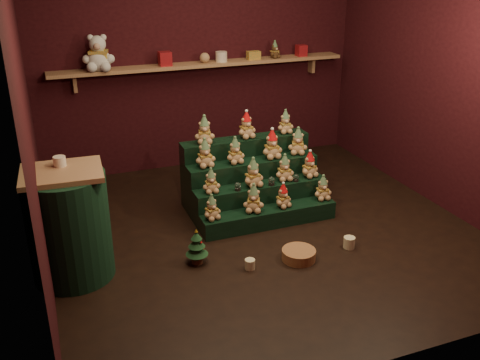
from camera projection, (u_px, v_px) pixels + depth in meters
name	position (u px, v px, depth m)	size (l,w,h in m)	color
ground	(263.00, 230.00, 5.30)	(4.00, 4.00, 0.00)	black
back_wall	(199.00, 53.00, 6.51)	(4.00, 0.10, 2.80)	black
front_wall	(412.00, 172.00, 2.99)	(4.00, 0.10, 2.80)	black
left_wall	(20.00, 114.00, 4.07)	(0.10, 4.00, 2.80)	black
right_wall	(451.00, 74.00, 5.42)	(0.10, 4.00, 2.80)	black
back_shelf	(203.00, 65.00, 6.40)	(3.60, 0.26, 0.24)	#AD7F56
riser_tier_front	(269.00, 217.00, 5.35)	(1.40, 0.22, 0.18)	black
riser_tier_midfront	(261.00, 200.00, 5.51)	(1.40, 0.22, 0.36)	black
riser_tier_midback	(253.00, 184.00, 5.66)	(1.40, 0.22, 0.54)	black
riser_tier_back	(245.00, 169.00, 5.81)	(1.40, 0.22, 0.72)	black
teddy_0	(212.00, 207.00, 5.07)	(0.18, 0.16, 0.25)	tan
teddy_1	(254.00, 198.00, 5.22)	(0.20, 0.18, 0.28)	tan
teddy_2	(283.00, 196.00, 5.32)	(0.18, 0.16, 0.25)	tan
teddy_3	(323.00, 188.00, 5.48)	(0.19, 0.17, 0.26)	tan
teddy_4	(211.00, 181.00, 5.21)	(0.18, 0.16, 0.25)	tan
teddy_5	(253.00, 173.00, 5.33)	(0.21, 0.19, 0.30)	tan
teddy_6	(284.00, 168.00, 5.48)	(0.20, 0.18, 0.28)	tan
teddy_7	(310.00, 164.00, 5.57)	(0.20, 0.18, 0.27)	tan
teddy_8	(205.00, 153.00, 5.34)	(0.21, 0.19, 0.29)	tan
teddy_9	(235.00, 150.00, 5.44)	(0.19, 0.18, 0.27)	tan
teddy_10	(272.00, 144.00, 5.57)	(0.22, 0.20, 0.30)	tan
teddy_11	(298.00, 141.00, 5.69)	(0.20, 0.18, 0.29)	tan
teddy_12	(204.00, 130.00, 5.46)	(0.21, 0.18, 0.29)	tan
teddy_13	(246.00, 125.00, 5.62)	(0.20, 0.18, 0.28)	tan
teddy_14	(285.00, 122.00, 5.78)	(0.18, 0.16, 0.25)	tan
snow_globe_a	(238.00, 186.00, 5.28)	(0.06, 0.06, 0.08)	black
snow_globe_b	(272.00, 181.00, 5.40)	(0.07, 0.07, 0.09)	black
snow_globe_c	(296.00, 178.00, 5.49)	(0.06, 0.06, 0.08)	black
side_table	(69.00, 225.00, 4.37)	(0.67, 0.67, 0.96)	#AD7F56
table_ornament	(60.00, 161.00, 4.25)	(0.10, 0.10, 0.08)	beige
mini_christmas_tree	(197.00, 247.00, 4.67)	(0.20, 0.20, 0.34)	#4C2E1B
mug_left	(250.00, 264.00, 4.63)	(0.09, 0.09, 0.09)	beige
mug_right	(349.00, 242.00, 4.96)	(0.11, 0.11, 0.11)	beige
wicker_basket	(299.00, 255.00, 4.77)	(0.30, 0.30, 0.09)	#AA6F44
white_bear	(98.00, 48.00, 5.86)	(0.35, 0.32, 0.49)	white
brown_bear	(275.00, 50.00, 6.62)	(0.15, 0.13, 0.21)	#482A18
gift_tin_red_a	(165.00, 59.00, 6.18)	(0.14, 0.14, 0.16)	#AA1A21
gift_tin_cream	(221.00, 57.00, 6.42)	(0.14, 0.14, 0.12)	beige
gift_tin_red_b	(301.00, 50.00, 6.77)	(0.12, 0.12, 0.14)	#AA1A21
shelf_plush_ball	(205.00, 58.00, 6.35)	(0.12, 0.12, 0.12)	tan
scarf_gift_box	(254.00, 55.00, 6.56)	(0.16, 0.10, 0.10)	orange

